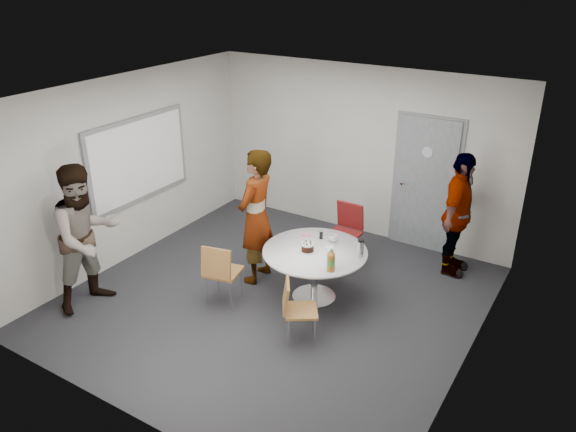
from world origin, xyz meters
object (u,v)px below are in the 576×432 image
Objects in this scene: chair_near_right at (295,306)px; table at (317,258)px; chair_far at (346,227)px; chair_near_left at (220,269)px; door at (425,185)px; person_right at (457,215)px; person_left at (86,237)px; person_main at (256,217)px; whiteboard at (139,159)px.

table is at bearing 160.11° from chair_near_right.
table is 1.12m from chair_far.
chair_far reaches higher than chair_near_left.
door reaches higher than person_right.
chair_near_left is 1.71m from person_left.
chair_near_left is at bearing -51.81° from person_left.
chair_far is at bearing 108.72° from person_right.
chair_near_right is 0.86× the size of chair_far.
person_left reaches higher than chair_near_right.
chair_far is (-0.34, 2.03, 0.09)m from chair_near_right.
person_right reaches higher than chair_near_right.
chair_near_right is 0.41× the size of person_main.
table is 1.73× the size of chair_near_right.
table is 1.01m from person_main.
person_left is (-2.28, -2.70, 0.40)m from chair_far.
door reaches higher than chair_near_left.
person_main is (-1.17, 0.94, 0.48)m from chair_near_right.
chair_near_right is at bearing -76.45° from table.
person_main reaches higher than chair_near_left.
whiteboard is 2.26m from chair_near_left.
person_left is 4.92m from person_right.
person_right reaches higher than table.
chair_near_left is at bearing -118.51° from door.
table is at bearing -106.48° from door.
chair_near_right is (0.22, -0.91, -0.14)m from table.
chair_far is 0.51× the size of person_right.
whiteboard reaches higher than chair_near_left.
whiteboard is 1.07× the size of person_right.
chair_near_right is at bearing 47.25° from person_main.
person_left is (-3.05, -3.76, -0.07)m from door.
whiteboard is 2.18× the size of chair_near_left.
person_right is (2.26, 1.61, -0.05)m from person_main.
whiteboard is at bearing 111.01° from person_right.
table is (2.92, 0.11, -0.84)m from whiteboard.
person_left is (-1.45, -1.62, 0.01)m from person_main.
person_left reaches higher than chair_near_left.
person_right reaches higher than chair_far.
whiteboard reaches higher than table.
door reaches higher than chair_far.
person_left reaches higher than chair_far.
person_main is at bearing 76.92° from chair_near_left.
chair_far is 1.56m from person_right.
person_right is (1.31, 1.64, 0.28)m from table.
chair_near_right is 1.58m from person_main.
door is at bearing 139.39° from person_main.
door is 2.67m from person_main.
chair_near_right is at bearing -19.07° from chair_near_left.
door is 4.25m from whiteboard.
chair_near_left is 2.07m from chair_far.
table is 0.76× the size of person_right.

